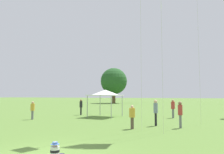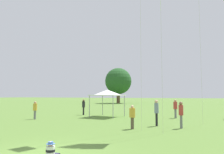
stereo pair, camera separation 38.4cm
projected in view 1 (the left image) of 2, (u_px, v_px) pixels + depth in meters
The scene contains 9 objects.
seated_toddler at pixel (55, 151), 7.63m from camera, with size 0.41×0.50×0.56m.
person_standing_1 at pixel (132, 115), 14.18m from camera, with size 0.51×0.51×1.53m.
person_standing_2 at pixel (173, 107), 20.90m from camera, with size 0.41×0.41×1.76m.
person_standing_4 at pixel (180, 112), 14.57m from camera, with size 0.35×0.35×1.75m.
person_standing_5 at pixel (81, 106), 23.99m from camera, with size 0.36×0.36×1.71m.
person_standing_6 at pixel (156, 110), 15.60m from camera, with size 0.41×0.41×1.85m.
person_standing_7 at pixel (33, 109), 19.62m from camera, with size 0.47×0.47×1.61m.
canopy_tent at pixel (105, 93), 22.05m from camera, with size 3.15×3.15×2.73m.
distant_tree_0 at pixel (114, 81), 58.47m from camera, with size 7.07×7.07×9.42m.
Camera 1 is at (5.04, -6.86, 2.20)m, focal length 35.00 mm.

